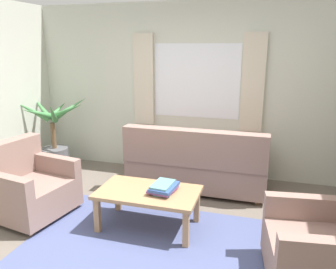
# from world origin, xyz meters

# --- Properties ---
(ground_plane) EXTENTS (6.24, 6.24, 0.00)m
(ground_plane) POSITION_xyz_m (0.00, 0.00, 0.00)
(ground_plane) COLOR #6B6056
(wall_back) EXTENTS (5.32, 0.12, 2.60)m
(wall_back) POSITION_xyz_m (0.00, 2.26, 1.30)
(wall_back) COLOR beige
(wall_back) RESTS_ON ground_plane
(window_with_curtains) EXTENTS (1.98, 0.07, 1.40)m
(window_with_curtains) POSITION_xyz_m (0.00, 2.18, 1.45)
(window_with_curtains) COLOR white
(area_rug) EXTENTS (2.50, 1.79, 0.01)m
(area_rug) POSITION_xyz_m (0.00, 0.00, 0.01)
(area_rug) COLOR #4C5684
(area_rug) RESTS_ON ground_plane
(couch) EXTENTS (1.90, 0.82, 0.92)m
(couch) POSITION_xyz_m (0.16, 1.55, 0.37)
(couch) COLOR gray
(couch) RESTS_ON ground_plane
(armchair_left) EXTENTS (0.95, 0.96, 0.88)m
(armchair_left) POSITION_xyz_m (-1.60, 0.26, 0.35)
(armchair_left) COLOR gray
(armchair_left) RESTS_ON ground_plane
(armchair_right) EXTENTS (0.93, 0.94, 0.88)m
(armchair_right) POSITION_xyz_m (1.60, -0.07, 0.35)
(armchair_right) COLOR gray
(armchair_right) RESTS_ON ground_plane
(coffee_table) EXTENTS (1.10, 0.64, 0.44)m
(coffee_table) POSITION_xyz_m (-0.13, 0.39, 0.38)
(coffee_table) COLOR #A87F56
(coffee_table) RESTS_ON ground_plane
(book_stack_on_table) EXTENTS (0.29, 0.36, 0.10)m
(book_stack_on_table) POSITION_xyz_m (0.04, 0.40, 0.49)
(book_stack_on_table) COLOR #5B8E93
(book_stack_on_table) RESTS_ON coffee_table
(potted_plant) EXTENTS (1.23, 1.11, 1.21)m
(potted_plant) POSITION_xyz_m (-2.20, 1.66, 0.50)
(potted_plant) COLOR #56565B
(potted_plant) RESTS_ON ground_plane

